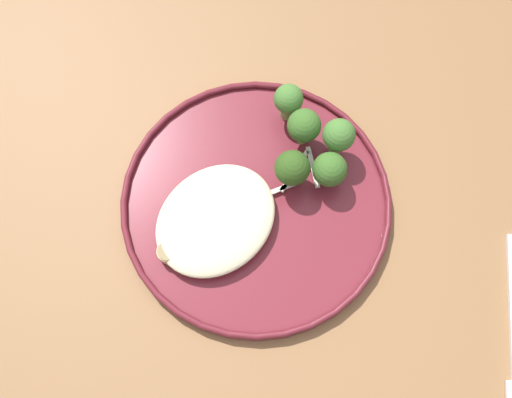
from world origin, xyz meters
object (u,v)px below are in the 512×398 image
dinner_plate (256,202)px  broccoli_floret_right_tilted (292,169)px  seared_scallop_half_hidden (171,255)px  broccoli_floret_rear_charred (304,126)px  seared_scallop_tiny_bay (245,203)px  broccoli_floret_split_head (288,100)px  seared_scallop_on_noodles (199,204)px  broccoli_floret_small_sprig (339,136)px  broccoli_floret_tall_stalk (330,170)px  seared_scallop_front_small (182,224)px

dinner_plate → broccoli_floret_right_tilted: (0.04, -0.01, 0.04)m
seared_scallop_half_hidden → broccoli_floret_rear_charred: size_ratio=0.41×
seared_scallop_tiny_bay → broccoli_floret_split_head: bearing=21.6°
seared_scallop_tiny_bay → broccoli_floret_right_tilted: 0.06m
broccoli_floret_rear_charred → dinner_plate: bearing=-170.2°
seared_scallop_tiny_bay → broccoli_floret_rear_charred: size_ratio=0.51×
seared_scallop_on_noodles → broccoli_floret_split_head: (0.15, 0.01, 0.02)m
broccoli_floret_small_sprig → broccoli_floret_split_head: bearing=93.7°
seared_scallop_on_noodles → seared_scallop_half_hidden: bearing=-161.3°
seared_scallop_tiny_bay → broccoli_floret_tall_stalk: 0.10m
broccoli_floret_split_head → broccoli_floret_tall_stalk: bearing=-107.7°
seared_scallop_half_hidden → broccoli_floret_tall_stalk: size_ratio=0.46×
broccoli_floret_split_head → dinner_plate: bearing=-153.7°
seared_scallop_front_small → broccoli_floret_small_sprig: bearing=-16.8°
seared_scallop_front_small → seared_scallop_on_noodles: bearing=6.9°
dinner_plate → broccoli_floret_split_head: 0.12m
seared_scallop_on_noodles → broccoli_floret_rear_charred: (0.13, -0.02, 0.02)m
broccoli_floret_split_head → seared_scallop_on_noodles: bearing=-175.8°
dinner_plate → broccoli_floret_rear_charred: bearing=9.8°
seared_scallop_half_hidden → broccoli_floret_small_sprig: broccoli_floret_small_sprig is taller
seared_scallop_half_hidden → dinner_plate: bearing=-10.1°
seared_scallop_on_noodles → dinner_plate: bearing=-39.5°
seared_scallop_tiny_bay → broccoli_floret_right_tilted: broccoli_floret_right_tilted is taller
seared_scallop_on_noodles → broccoli_floret_tall_stalk: (0.12, -0.07, 0.02)m
dinner_plate → seared_scallop_on_noodles: bearing=140.5°
seared_scallop_half_hidden → broccoli_floret_small_sprig: bearing=-10.3°
seared_scallop_on_noodles → broccoli_floret_small_sprig: (0.15, -0.06, 0.03)m
dinner_plate → broccoli_floret_right_tilted: broccoli_floret_right_tilted is taller
seared_scallop_tiny_bay → broccoli_floret_small_sprig: (0.12, -0.02, 0.02)m
seared_scallop_front_small → seared_scallop_tiny_bay: size_ratio=1.18×
broccoli_floret_right_tilted → broccoli_floret_tall_stalk: (0.03, -0.03, -0.00)m
dinner_plate → seared_scallop_tiny_bay: (-0.01, 0.00, 0.01)m
broccoli_floret_small_sprig → seared_scallop_front_small: bearing=163.2°
seared_scallop_half_hidden → broccoli_floret_split_head: bearing=8.5°
seared_scallop_on_noodles → broccoli_floret_rear_charred: broccoli_floret_rear_charred is taller
seared_scallop_half_hidden → broccoli_floret_rear_charred: bearing=-1.0°
dinner_plate → seared_scallop_half_hidden: bearing=169.9°
seared_scallop_half_hidden → broccoli_floret_right_tilted: broccoli_floret_right_tilted is taller
seared_scallop_on_noodles → broccoli_floret_right_tilted: broccoli_floret_right_tilted is taller
seared_scallop_on_noodles → broccoli_floret_right_tilted: (0.09, -0.05, 0.02)m
seared_scallop_front_small → seared_scallop_tiny_bay: seared_scallop_tiny_bay is taller
broccoli_floret_split_head → broccoli_floret_small_sprig: broccoli_floret_small_sprig is taller
seared_scallop_half_hidden → broccoli_floret_rear_charred: (0.19, -0.00, 0.02)m
seared_scallop_on_noodles → broccoli_floret_right_tilted: size_ratio=0.47×
seared_scallop_tiny_bay → broccoli_floret_split_head: 0.12m
seared_scallop_half_hidden → broccoli_floret_split_head: size_ratio=0.43×
dinner_plate → broccoli_floret_tall_stalk: size_ratio=5.90×
dinner_plate → seared_scallop_tiny_bay: 0.02m
dinner_plate → broccoli_floret_rear_charred: (0.09, 0.02, 0.04)m
broccoli_floret_split_head → seared_scallop_tiny_bay: bearing=-158.4°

